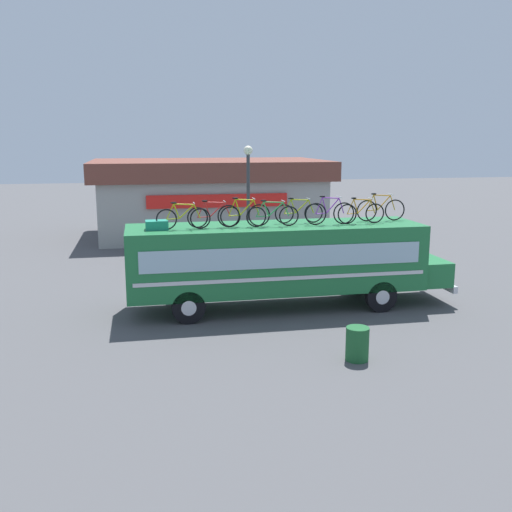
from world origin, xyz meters
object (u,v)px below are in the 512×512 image
rooftop_bicycle_4 (272,215)px  trash_bin (357,344)px  rooftop_bicycle_8 (381,209)px  bus (281,258)px  rooftop_bicycle_5 (299,212)px  street_lamp (248,194)px  luggage_bag_1 (157,225)px  rooftop_bicycle_7 (361,213)px  rooftop_bicycle_3 (244,215)px  rooftop_bicycle_2 (214,216)px  rooftop_bicycle_1 (183,218)px  rooftop_bicycle_6 (330,213)px

rooftop_bicycle_4 → trash_bin: bearing=-76.2°
rooftop_bicycle_8 → trash_bin: size_ratio=2.00×
bus → rooftop_bicycle_5: rooftop_bicycle_5 is taller
bus → street_lamp: size_ratio=2.04×
luggage_bag_1 → bus: bearing=2.9°
luggage_bag_1 → rooftop_bicycle_7: bearing=-0.2°
bus → trash_bin: size_ratio=12.40×
rooftop_bicycle_3 → rooftop_bicycle_7: size_ratio=1.05×
rooftop_bicycle_4 → street_lamp: (0.16, 5.16, 0.22)m
rooftop_bicycle_2 → rooftop_bicycle_5: size_ratio=1.03×
bus → rooftop_bicycle_4: size_ratio=6.27×
rooftop_bicycle_7 → rooftop_bicycle_2: bearing=178.8°
rooftop_bicycle_1 → rooftop_bicycle_2: rooftop_bicycle_2 is taller
rooftop_bicycle_6 → rooftop_bicycle_8: bearing=14.0°
rooftop_bicycle_8 → luggage_bag_1: bearing=-176.6°
rooftop_bicycle_1 → street_lamp: 6.01m
rooftop_bicycle_1 → rooftop_bicycle_2: (1.00, 0.18, 0.01)m
rooftop_bicycle_7 → street_lamp: bearing=119.8°
bus → rooftop_bicycle_5: size_ratio=6.53×
rooftop_bicycle_6 → luggage_bag_1: bearing=179.5°
luggage_bag_1 → rooftop_bicycle_5: 4.82m
rooftop_bicycle_2 → street_lamp: size_ratio=0.32×
luggage_bag_1 → rooftop_bicycle_4: bearing=-1.4°
luggage_bag_1 → rooftop_bicycle_7: 6.82m
luggage_bag_1 → rooftop_bicycle_3: rooftop_bicycle_3 is taller
bus → rooftop_bicycle_7: 3.10m
rooftop_bicycle_1 → street_lamp: (3.06, 5.17, 0.22)m
bus → luggage_bag_1: 4.32m
rooftop_bicycle_6 → rooftop_bicycle_3: bearing=178.2°
rooftop_bicycle_2 → rooftop_bicycle_8: rooftop_bicycle_8 is taller
bus → rooftop_bicycle_7: bearing=-5.1°
rooftop_bicycle_8 → street_lamp: size_ratio=0.33×
rooftop_bicycle_6 → street_lamp: (-1.81, 5.12, 0.18)m
rooftop_bicycle_7 → trash_bin: 5.92m
luggage_bag_1 → trash_bin: (4.91, -4.89, -2.55)m
bus → rooftop_bicycle_4: (-0.39, -0.30, 1.51)m
rooftop_bicycle_3 → rooftop_bicycle_6: rooftop_bicycle_6 is taller
rooftop_bicycle_4 → rooftop_bicycle_8: (4.00, 0.55, 0.04)m
rooftop_bicycle_7 → rooftop_bicycle_8: bearing=27.9°
rooftop_bicycle_1 → rooftop_bicycle_3: (1.97, 0.15, 0.03)m
rooftop_bicycle_8 → street_lamp: 6.01m
luggage_bag_1 → rooftop_bicycle_5: size_ratio=0.42×
bus → rooftop_bicycle_4: rooftop_bicycle_4 is taller
rooftop_bicycle_4 → rooftop_bicycle_8: rooftop_bicycle_8 is taller
rooftop_bicycle_1 → bus: bearing=5.5°
rooftop_bicycle_5 → street_lamp: 4.66m
rooftop_bicycle_4 → rooftop_bicycle_6: (1.97, 0.04, 0.03)m
rooftop_bicycle_1 → rooftop_bicycle_5: same height
rooftop_bicycle_1 → rooftop_bicycle_5: size_ratio=1.02×
trash_bin → street_lamp: street_lamp is taller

